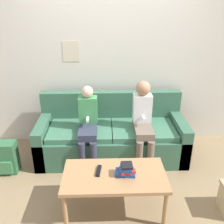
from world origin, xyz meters
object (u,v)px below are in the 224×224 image
(couch, at_px, (112,136))
(person_right, at_px, (143,119))
(backpack, at_px, (6,158))
(coffee_table, at_px, (114,178))
(tv_remote, at_px, (99,171))
(person_left, at_px, (88,124))

(couch, xyz_separation_m, person_right, (0.40, -0.19, 0.35))
(person_right, distance_m, backpack, 1.82)
(person_right, height_order, backpack, person_right)
(coffee_table, relative_size, tv_remote, 5.96)
(coffee_table, bearing_deg, couch, 89.71)
(backpack, bearing_deg, person_left, 9.69)
(coffee_table, height_order, person_right, person_right)
(person_right, relative_size, backpack, 2.60)
(person_left, xyz_separation_m, tv_remote, (0.15, -0.82, -0.12))
(coffee_table, distance_m, tv_remote, 0.18)
(person_left, bearing_deg, tv_remote, -79.77)
(couch, xyz_separation_m, backpack, (-1.36, -0.38, -0.07))
(person_right, bearing_deg, tv_remote, -124.18)
(couch, height_order, backpack, couch)
(couch, relative_size, coffee_table, 1.95)
(couch, height_order, person_right, person_right)
(couch, bearing_deg, coffee_table, -90.29)
(person_right, relative_size, tv_remote, 6.42)
(couch, bearing_deg, person_right, -24.75)
(couch, height_order, person_left, person_left)
(person_left, bearing_deg, couch, 32.46)
(person_left, xyz_separation_m, person_right, (0.71, 0.01, 0.05))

